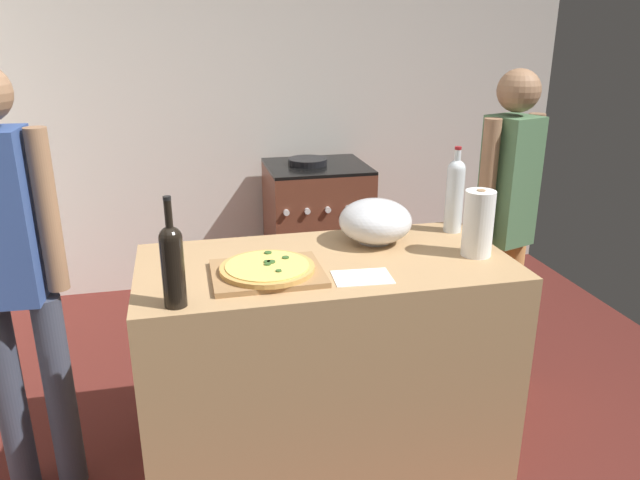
{
  "coord_description": "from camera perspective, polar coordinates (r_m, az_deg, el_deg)",
  "views": [
    {
      "loc": [
        -0.59,
        -1.46,
        1.75
      ],
      "look_at": [
        -0.08,
        0.77,
        0.94
      ],
      "focal_mm": 34.16,
      "sensor_mm": 36.0,
      "label": 1
    }
  ],
  "objects": [
    {
      "name": "ground_plane",
      "position": [
        3.35,
        -0.9,
        -12.29
      ],
      "size": [
        4.19,
        3.25,
        0.02
      ],
      "primitive_type": "cube",
      "color": "#511E19"
    },
    {
      "name": "kitchen_wall_rear",
      "position": [
        4.22,
        -5.04,
        13.27
      ],
      "size": [
        4.19,
        0.1,
        2.6
      ],
      "primitive_type": "cube",
      "color": "beige",
      "rests_on": "ground_plane"
    },
    {
      "name": "counter",
      "position": [
        2.55,
        0.52,
        -11.34
      ],
      "size": [
        1.44,
        0.7,
        0.89
      ],
      "primitive_type": "cube",
      "color": "tan",
      "rests_on": "ground_plane"
    },
    {
      "name": "cutting_board",
      "position": [
        2.22,
        -4.95,
        -3.11
      ],
      "size": [
        0.4,
        0.32,
        0.02
      ],
      "primitive_type": "cube",
      "color": "#9E7247",
      "rests_on": "counter"
    },
    {
      "name": "pizza",
      "position": [
        2.21,
        -4.96,
        -2.61
      ],
      "size": [
        0.34,
        0.34,
        0.03
      ],
      "color": "tan",
      "rests_on": "cutting_board"
    },
    {
      "name": "mixing_bowl",
      "position": [
        2.53,
        5.2,
        1.77
      ],
      "size": [
        0.3,
        0.3,
        0.18
      ],
      "color": "#B2B2B7",
      "rests_on": "counter"
    },
    {
      "name": "paper_towel_roll",
      "position": [
        2.44,
        14.61,
        1.51
      ],
      "size": [
        0.12,
        0.12,
        0.27
      ],
      "color": "white",
      "rests_on": "counter"
    },
    {
      "name": "wine_bottle_clear",
      "position": [
        1.98,
        -13.66,
        -2.04
      ],
      "size": [
        0.07,
        0.07,
        0.37
      ],
      "color": "black",
      "rests_on": "counter"
    },
    {
      "name": "wine_bottle_green",
      "position": [
        2.7,
        12.51,
        4.34
      ],
      "size": [
        0.08,
        0.08,
        0.38
      ],
      "color": "silver",
      "rests_on": "counter"
    },
    {
      "name": "recipe_sheet",
      "position": [
        2.2,
        3.98,
        -3.5
      ],
      "size": [
        0.22,
        0.17,
        0.0
      ],
      "primitive_type": "cube",
      "rotation": [
        0.0,
        0.0,
        -0.07
      ],
      "color": "white",
      "rests_on": "counter"
    },
    {
      "name": "stove",
      "position": [
        4.06,
        -0.29,
        0.88
      ],
      "size": [
        0.64,
        0.61,
        0.94
      ],
      "color": "brown",
      "rests_on": "ground_plane"
    },
    {
      "name": "person_in_stripes",
      "position": [
        2.42,
        -26.91,
        -2.27
      ],
      "size": [
        0.37,
        0.21,
        1.65
      ],
      "color": "#383D4C",
      "rests_on": "ground_plane"
    },
    {
      "name": "person_in_red",
      "position": [
        2.98,
        16.95,
        1.86
      ],
      "size": [
        0.34,
        0.25,
        1.58
      ],
      "color": "#D88C4C",
      "rests_on": "ground_plane"
    }
  ]
}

